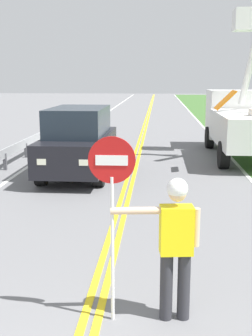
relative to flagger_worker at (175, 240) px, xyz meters
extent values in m
cube|color=yellow|center=(-1.13, 17.20, -1.04)|extent=(0.11, 110.00, 0.01)
cube|color=yellow|center=(-0.95, 17.20, -1.04)|extent=(0.11, 110.00, 0.01)
cube|color=silver|center=(2.56, 17.20, -1.04)|extent=(0.12, 110.00, 0.01)
cube|color=silver|center=(-4.64, 17.20, -1.04)|extent=(0.12, 110.00, 0.01)
cylinder|color=#2D2D33|center=(0.12, 0.01, -0.61)|extent=(0.16, 0.16, 0.88)
cylinder|color=#2D2D33|center=(-0.10, -0.01, -0.61)|extent=(0.16, 0.16, 0.88)
cube|color=yellow|center=(0.01, 0.00, 0.13)|extent=(0.42, 0.28, 0.60)
cylinder|color=beige|center=(-0.49, -0.05, 0.38)|extent=(0.61, 0.15, 0.09)
cylinder|color=beige|center=(0.25, 0.03, 0.16)|extent=(0.09, 0.09, 0.48)
sphere|color=beige|center=(0.01, 0.00, 0.60)|extent=(0.22, 0.22, 0.22)
sphere|color=white|center=(0.01, 0.00, 0.65)|extent=(0.25, 0.25, 0.25)
cylinder|color=silver|center=(-0.76, -0.08, -0.12)|extent=(0.04, 0.04, 1.85)
cylinder|color=#B71414|center=(-0.76, -0.08, 1.00)|extent=(0.56, 0.03, 0.56)
cube|color=white|center=(-0.76, -0.10, 1.00)|extent=(0.38, 0.01, 0.12)
cube|color=silver|center=(3.01, 10.40, 0.16)|extent=(2.32, 4.61, 1.10)
cube|color=silver|center=(3.02, 13.85, 0.41)|extent=(2.21, 2.11, 2.00)
cube|color=#1E2833|center=(3.03, 14.88, 0.71)|extent=(1.98, 0.07, 0.90)
cylinder|color=silver|center=(3.01, 10.89, 2.52)|extent=(0.25, 3.00, 3.27)
cube|color=white|center=(3.01, 12.30, 4.08)|extent=(0.90, 0.90, 0.80)
cube|color=orange|center=(1.82, 8.61, 1.26)|extent=(0.60, 0.80, 0.59)
cylinder|color=black|center=(1.99, 13.66, -0.59)|extent=(0.32, 0.92, 0.92)
cylinder|color=black|center=(1.97, 9.37, -0.59)|extent=(0.32, 0.92, 0.92)
cube|color=black|center=(-2.66, 8.05, -0.25)|extent=(1.87, 4.61, 0.92)
cube|color=#1E2833|center=(-2.66, 8.05, 0.63)|extent=(1.64, 2.86, 0.84)
cube|color=#EAEACC|center=(-2.13, 5.76, -0.20)|extent=(0.24, 0.06, 0.16)
cube|color=#EAEACC|center=(-3.23, 5.77, -0.20)|extent=(0.24, 0.06, 0.16)
cylinder|color=black|center=(-1.85, 6.61, -0.71)|extent=(0.28, 0.68, 0.68)
cylinder|color=black|center=(-3.49, 6.63, -0.71)|extent=(0.28, 0.68, 0.68)
cylinder|color=black|center=(-1.83, 9.47, -0.71)|extent=(0.28, 0.68, 0.68)
cylinder|color=black|center=(-3.47, 9.48, -0.71)|extent=(0.28, 0.68, 0.68)
cube|color=#9EA0A3|center=(-5.24, 12.00, -0.50)|extent=(0.06, 32.00, 0.32)
cube|color=#4C4C51|center=(-5.24, 8.57, -0.77)|extent=(0.10, 0.10, 0.55)
cube|color=#4C4C51|center=(-5.24, 10.86, -0.77)|extent=(0.10, 0.10, 0.55)
cube|color=#4C4C51|center=(-5.24, 13.14, -0.77)|extent=(0.10, 0.10, 0.55)
cube|color=#4C4C51|center=(-5.24, 15.43, -0.77)|extent=(0.10, 0.10, 0.55)
cube|color=#4C4C51|center=(-5.24, 17.72, -0.77)|extent=(0.10, 0.10, 0.55)
cube|color=#4C4C51|center=(-5.24, 20.00, -0.77)|extent=(0.10, 0.10, 0.55)
cube|color=#4C4C51|center=(-5.24, 22.29, -0.77)|extent=(0.10, 0.10, 0.55)
cube|color=#4C4C51|center=(-5.24, 24.57, -0.77)|extent=(0.10, 0.10, 0.55)
cube|color=#4C4C51|center=(-5.24, 26.86, -0.77)|extent=(0.10, 0.10, 0.55)
camera|label=1|loc=(-0.23, -4.99, 1.95)|focal=46.06mm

